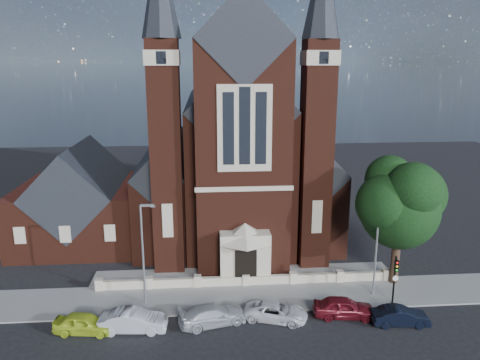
# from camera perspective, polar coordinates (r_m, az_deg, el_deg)

# --- Properties ---
(ground) EXTENTS (120.00, 120.00, 0.00)m
(ground) POSITION_cam_1_polar(r_m,az_deg,el_deg) (47.82, -0.21, -8.14)
(ground) COLOR black
(ground) RESTS_ON ground
(pavement_strip) EXTENTS (60.00, 5.00, 0.12)m
(pavement_strip) POSITION_cam_1_polar(r_m,az_deg,el_deg) (38.35, 0.98, -14.10)
(pavement_strip) COLOR gray
(pavement_strip) RESTS_ON ground
(forecourt_paving) EXTENTS (26.00, 3.00, 0.14)m
(forecourt_paving) POSITION_cam_1_polar(r_m,az_deg,el_deg) (41.90, 0.46, -11.51)
(forecourt_paving) COLOR gray
(forecourt_paving) RESTS_ON ground
(forecourt_wall) EXTENTS (24.00, 0.40, 0.90)m
(forecourt_wall) POSITION_cam_1_polar(r_m,az_deg,el_deg) (40.11, 0.71, -12.75)
(forecourt_wall) COLOR #B3A48F
(forecourt_wall) RESTS_ON ground
(church) EXTENTS (20.01, 34.90, 29.20)m
(church) POSITION_cam_1_polar(r_m,az_deg,el_deg) (53.10, -0.86, 3.36)
(church) COLOR #441C12
(church) RESTS_ON ground
(parish_hall) EXTENTS (12.00, 12.20, 10.24)m
(parish_hall) POSITION_cam_1_polar(r_m,az_deg,el_deg) (50.82, -18.80, -2.76)
(parish_hall) COLOR #441C12
(parish_hall) RESTS_ON ground
(street_tree) EXTENTS (6.40, 6.60, 10.70)m
(street_tree) POSITION_cam_1_polar(r_m,az_deg,el_deg) (39.87, 19.22, -2.96)
(street_tree) COLOR black
(street_tree) RESTS_ON ground
(street_lamp_left) EXTENTS (1.16, 0.22, 8.09)m
(street_lamp_left) POSITION_cam_1_polar(r_m,az_deg,el_deg) (36.09, -11.64, -8.22)
(street_lamp_left) COLOR gray
(street_lamp_left) RESTS_ON ground
(street_lamp_right) EXTENTS (1.16, 0.22, 8.09)m
(street_lamp_right) POSITION_cam_1_polar(r_m,az_deg,el_deg) (38.19, 16.46, -7.24)
(street_lamp_right) COLOR gray
(street_lamp_right) RESTS_ON ground
(traffic_signal) EXTENTS (0.28, 0.42, 4.00)m
(traffic_signal) POSITION_cam_1_polar(r_m,az_deg,el_deg) (37.96, 18.40, -10.84)
(traffic_signal) COLOR black
(traffic_signal) RESTS_ON ground
(car_lime_van) EXTENTS (4.27, 2.12, 1.40)m
(car_lime_van) POSITION_cam_1_polar(r_m,az_deg,el_deg) (35.36, -18.50, -16.23)
(car_lime_van) COLOR #B4CD29
(car_lime_van) RESTS_ON ground
(car_silver_a) EXTENTS (4.76, 1.89, 1.54)m
(car_silver_a) POSITION_cam_1_polar(r_m,az_deg,el_deg) (34.63, -12.90, -16.38)
(car_silver_a) COLOR #B0B3B8
(car_silver_a) RESTS_ON ground
(car_silver_b) EXTENTS (5.26, 3.25, 1.42)m
(car_silver_b) POSITION_cam_1_polar(r_m,az_deg,el_deg) (34.66, -3.34, -16.09)
(car_silver_b) COLOR #AFB2B7
(car_silver_b) RESTS_ON ground
(car_white_suv) EXTENTS (4.98, 3.38, 1.27)m
(car_white_suv) POSITION_cam_1_polar(r_m,az_deg,el_deg) (35.24, 4.42, -15.71)
(car_white_suv) COLOR white
(car_white_suv) RESTS_ON ground
(car_dark_red) EXTENTS (4.65, 2.36, 1.52)m
(car_dark_red) POSITION_cam_1_polar(r_m,az_deg,el_deg) (36.23, 12.55, -14.91)
(car_dark_red) COLOR maroon
(car_dark_red) RESTS_ON ground
(car_navy) EXTENTS (4.12, 1.69, 1.33)m
(car_navy) POSITION_cam_1_polar(r_m,az_deg,el_deg) (36.36, 18.95, -15.44)
(car_navy) COLOR black
(car_navy) RESTS_ON ground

